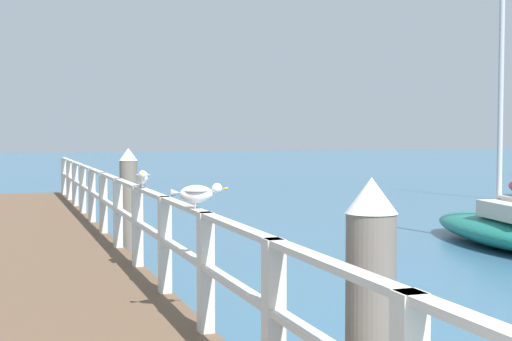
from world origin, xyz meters
name	(u,v)px	position (x,y,z in m)	size (l,w,h in m)	color
pier_deck	(37,269)	(0.00, 10.10, 0.24)	(2.37, 20.20, 0.48)	brown
pier_railing	(118,205)	(1.11, 10.10, 1.08)	(0.12, 18.72, 0.97)	beige
dock_piling_near	(370,341)	(1.49, 3.38, 0.93)	(0.29, 0.29, 1.85)	#6B6056
dock_piling_far	(129,205)	(1.49, 11.48, 0.93)	(0.29, 0.29, 1.85)	#6B6056
seagull_foreground	(197,193)	(1.11, 5.74, 1.59)	(0.47, 0.22, 0.21)	white
seagull_background	(143,177)	(1.10, 8.16, 1.59)	(0.22, 0.47, 0.21)	white
boat_0	(506,228)	(8.33, 10.90, 0.34)	(2.32, 4.82, 5.09)	#197266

